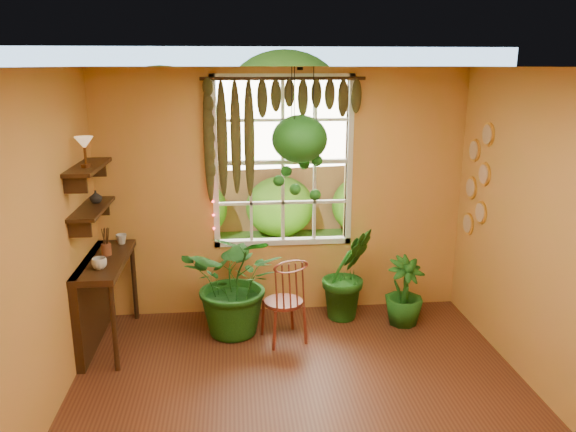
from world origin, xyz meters
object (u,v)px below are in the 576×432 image
counter_ledge (96,292)px  potted_plant_mid (348,273)px  windsor_chair (285,313)px  potted_plant_left (237,282)px  hanging_basket (300,146)px

counter_ledge → potted_plant_mid: 2.61m
windsor_chair → potted_plant_left: (-0.47, 0.22, 0.27)m
counter_ledge → hanging_basket: hanging_basket is taller
potted_plant_left → potted_plant_mid: bearing=12.5°
hanging_basket → counter_ledge: bearing=-170.4°
windsor_chair → counter_ledge: bearing=158.4°
potted_plant_left → potted_plant_mid: 1.23m
counter_ledge → windsor_chair: windsor_chair is taller
counter_ledge → windsor_chair: bearing=-4.0°
windsor_chair → hanging_basket: bearing=49.7°
potted_plant_left → hanging_basket: hanging_basket is taller
windsor_chair → potted_plant_mid: 0.91m
windsor_chair → potted_plant_left: 0.58m
windsor_chair → hanging_basket: (0.20, 0.48, 1.62)m
potted_plant_left → hanging_basket: 1.53m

